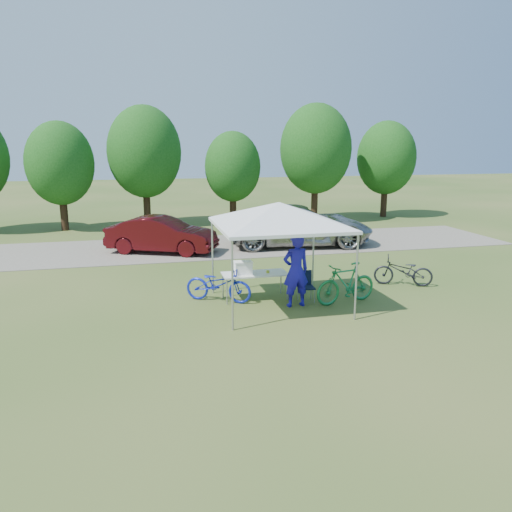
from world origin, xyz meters
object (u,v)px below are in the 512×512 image
Objects in this scene: cooler at (243,267)px; bike_green at (346,283)px; cyclist at (296,270)px; folding_table at (255,275)px; minivan at (300,225)px; bike_blue at (218,284)px; sedan at (162,235)px; folding_chair at (305,283)px; bike_dark at (403,271)px.

cooler is 2.78m from bike_green.
folding_table is at bearing -48.86° from cyclist.
folding_table is 0.29× the size of minivan.
cooler is at bearing -40.11° from cyclist.
bike_blue is 1.01× the size of bike_green.
sedan is at bearing -162.18° from bike_green.
folding_chair is at bearing -19.60° from folding_table.
folding_table is at bearing 164.67° from folding_chair.
folding_chair is 0.45× the size of bike_green.
sedan is (-1.14, 6.60, 0.23)m from bike_blue.
minivan reaches higher than bike_blue.
sedan is at bearing 39.32° from bike_blue.
sedan is (-5.69, -0.21, -0.14)m from minivan.
bike_blue is 5.64m from bike_dark.
bike_green is 1.07× the size of bike_dark.
folding_table is at bearing -60.03° from bike_blue.
folding_chair is 7.85m from sedan.
folding_table is 1.03× the size of bike_dark.
cyclist is 1.05× the size of bike_blue.
bike_dark is (5.63, 0.24, -0.03)m from bike_blue.
bike_blue is at bearing -179.51° from folding_table.
bike_green reaches higher than folding_chair.
cyclist is 1.06× the size of bike_green.
minivan reaches higher than folding_table.
folding_table is 6.93m from sedan.
bike_dark is at bearing 2.93° from folding_table.
folding_table is 2.17× the size of folding_chair.
cyclist is (1.22, -0.86, 0.06)m from cooler.
folding_chair is 0.44× the size of bike_blue.
bike_blue is at bearing -179.28° from cooler.
folding_chair is at bearing -51.48° from bike_dark.
sedan reaches higher than bike_dark.
minivan is at bearing 62.52° from folding_table.
cooler is 0.25× the size of cyclist.
cyclist is (-0.41, -0.40, 0.49)m from folding_chair.
bike_green is at bearing -76.41° from bike_blue.
cooler is (-0.33, 0.00, 0.22)m from folding_table.
cooler reaches higher than bike_blue.
cyclist is at bearing -35.34° from cooler.
folding_table is 0.42× the size of sedan.
cyclist is 1.44m from bike_green.
cyclist is at bearing -105.89° from bike_green.
folding_table is at bearing -125.13° from bike_green.
folding_chair is 0.48× the size of bike_dark.
folding_chair is 0.14× the size of minivan.
folding_table is at bearing -60.39° from bike_dark.
sedan reaches higher than folding_table.
cooler is at bearing -140.07° from sedan.
bike_dark is (4.62, 0.24, -0.23)m from folding_table.
bike_blue is 3.41m from bike_green.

